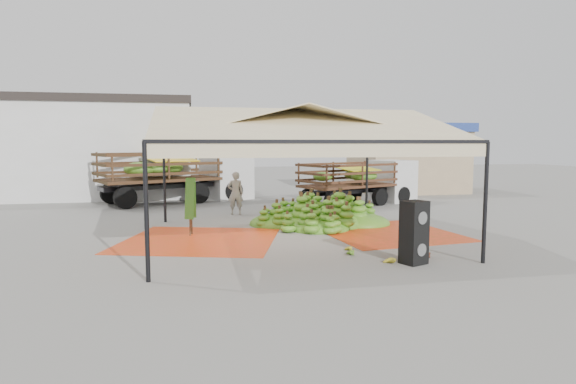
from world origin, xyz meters
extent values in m
plane|color=slate|center=(0.00, 0.00, 0.00)|extent=(90.00, 90.00, 0.00)
cylinder|color=black|center=(-4.00, -4.00, 1.50)|extent=(0.10, 0.10, 3.00)
cylinder|color=black|center=(4.00, -4.00, 1.50)|extent=(0.10, 0.10, 3.00)
cylinder|color=black|center=(-4.00, 4.00, 1.50)|extent=(0.10, 0.10, 3.00)
cylinder|color=black|center=(4.00, 4.00, 1.50)|extent=(0.10, 0.10, 3.00)
pyramid|color=beige|center=(0.00, 0.00, 3.50)|extent=(8.00, 8.00, 1.00)
cube|color=black|center=(0.00, 0.00, 3.00)|extent=(8.00, 8.00, 0.08)
cube|color=beige|center=(0.00, 0.00, 2.82)|extent=(8.00, 8.00, 0.36)
cube|color=silver|center=(-10.00, 14.00, 2.50)|extent=(14.00, 6.00, 5.00)
cube|color=black|center=(-10.00, 14.00, 5.20)|extent=(14.30, 6.30, 0.40)
cube|color=tan|center=(10.00, 13.00, 1.80)|extent=(6.00, 5.00, 3.60)
cube|color=navy|center=(10.00, 13.00, 3.85)|extent=(6.30, 5.30, 0.50)
cube|color=red|center=(-2.82, 0.28, 0.01)|extent=(5.55, 5.41, 0.01)
cube|color=red|center=(3.32, 0.20, 0.01)|extent=(4.54, 4.72, 0.01)
ellipsoid|color=#367117|center=(1.67, 2.28, 0.57)|extent=(6.66, 6.17, 1.14)
ellipsoid|color=gold|center=(1.11, -2.05, 0.09)|extent=(0.44, 0.38, 0.18)
ellipsoid|color=gold|center=(1.66, -3.63, 0.10)|extent=(0.57, 0.55, 0.20)
ellipsoid|color=#522A12|center=(2.83, -3.16, 0.10)|extent=(0.55, 0.51, 0.20)
ellipsoid|color=#5E2C15|center=(2.43, -3.32, 0.11)|extent=(0.55, 0.47, 0.23)
ellipsoid|color=#487418|center=(0.97, -2.55, 0.10)|extent=(0.48, 0.40, 0.21)
ellipsoid|color=#467518|center=(1.07, -0.71, 2.62)|extent=(0.24, 0.24, 0.20)
ellipsoid|color=#467518|center=(2.57, -0.71, 2.62)|extent=(0.24, 0.24, 0.20)
cube|color=black|center=(2.28, -3.70, 0.39)|extent=(0.71, 0.67, 0.78)
cube|color=black|center=(2.28, -3.70, 1.17)|extent=(0.71, 0.67, 0.78)
imported|color=gray|center=(-1.22, 5.36, 0.90)|extent=(0.67, 0.45, 1.79)
cube|color=#462617|center=(-4.53, 9.92, 1.18)|extent=(6.19, 4.64, 0.14)
cube|color=silver|center=(-1.13, 11.42, 1.29)|extent=(2.85, 3.08, 2.59)
cylinder|color=black|center=(-5.93, 8.08, 0.51)|extent=(1.06, 0.72, 1.01)
cylinder|color=black|center=(-6.84, 10.14, 0.51)|extent=(1.06, 0.72, 1.01)
cylinder|color=black|center=(-2.63, 9.53, 0.51)|extent=(1.06, 0.72, 1.01)
cylinder|color=black|center=(-3.54, 11.59, 0.51)|extent=(1.06, 0.72, 1.01)
cylinder|color=black|center=(-0.88, 10.30, 0.51)|extent=(1.06, 0.72, 1.01)
cylinder|color=black|center=(-1.79, 12.36, 0.51)|extent=(1.06, 0.72, 1.01)
ellipsoid|color=#3A7718|center=(-4.53, 9.92, 1.74)|extent=(4.94, 3.67, 0.79)
cube|color=yellow|center=(-4.01, 10.15, 2.19)|extent=(2.96, 2.96, 0.28)
cube|color=#522C1B|center=(4.26, 7.24, 0.95)|extent=(4.99, 3.66, 0.11)
cube|color=silver|center=(7.03, 8.39, 1.04)|extent=(2.27, 2.47, 2.09)
cylinder|color=black|center=(3.10, 5.78, 0.41)|extent=(0.86, 0.56, 0.82)
cylinder|color=black|center=(2.41, 7.46, 0.41)|extent=(0.86, 0.56, 0.82)
cylinder|color=black|center=(5.79, 6.89, 0.41)|extent=(0.86, 0.56, 0.82)
cylinder|color=black|center=(5.09, 8.57, 0.41)|extent=(0.86, 0.56, 0.82)
cylinder|color=black|center=(7.21, 7.48, 0.41)|extent=(0.86, 0.56, 0.82)
cylinder|color=black|center=(6.52, 9.16, 0.41)|extent=(0.86, 0.56, 0.82)
ellipsoid|color=#45821B|center=(4.26, 7.24, 1.41)|extent=(3.98, 2.90, 0.64)
cube|color=yellow|center=(4.68, 7.42, 1.77)|extent=(2.37, 2.37, 0.23)
camera|label=1|loc=(-3.11, -14.45, 2.97)|focal=30.00mm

